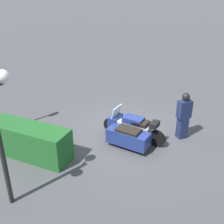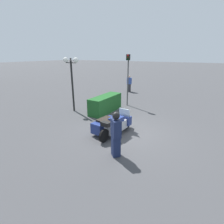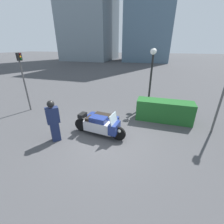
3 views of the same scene
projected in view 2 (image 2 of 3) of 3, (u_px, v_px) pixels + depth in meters
name	position (u px, v px, depth m)	size (l,w,h in m)	color
ground_plane	(124.00, 132.00, 8.63)	(160.00, 160.00, 0.00)	#424244
police_motorcycle	(112.00, 124.00, 8.45)	(2.44, 1.38, 1.14)	black
officer_rider	(116.00, 133.00, 6.39)	(0.54, 0.54, 1.74)	#192347
hedge_bush_curbside	(105.00, 104.00, 11.55)	(2.77, 0.89, 1.07)	#1E5623
twin_lamp_post	(71.00, 71.00, 11.06)	(0.32, 1.18, 3.48)	black
traffic_light_near	(128.00, 73.00, 12.41)	(0.23, 0.27, 3.66)	#4C4C4C
pedestrian_bystander	(129.00, 84.00, 17.65)	(0.49, 0.53, 1.61)	#2D2D33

